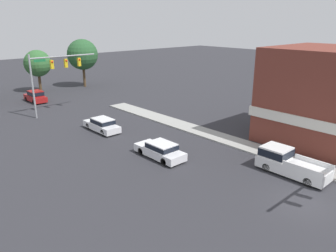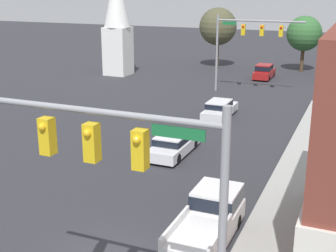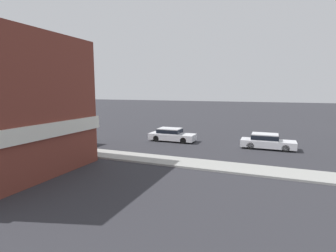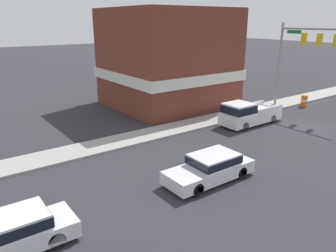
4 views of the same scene
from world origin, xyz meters
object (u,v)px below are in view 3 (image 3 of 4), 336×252
car_second_ahead (267,141)px  pickup_truck_parked (72,135)px  car_lead (171,134)px  construction_barrel (5,134)px

car_second_ahead → pickup_truck_parked: (5.13, -18.36, 0.18)m
car_lead → pickup_truck_parked: size_ratio=0.91×
pickup_truck_parked → construction_barrel: bearing=-86.2°
car_second_ahead → construction_barrel: bearing=-78.1°
car_lead → pickup_truck_parked: bearing=-59.0°
car_lead → construction_barrel: bearing=-71.7°
car_lead → car_second_ahead: car_second_ahead is taller
car_lead → construction_barrel: size_ratio=4.40×
car_lead → construction_barrel: car_lead is taller
car_lead → pickup_truck_parked: (5.26, -8.76, 0.19)m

